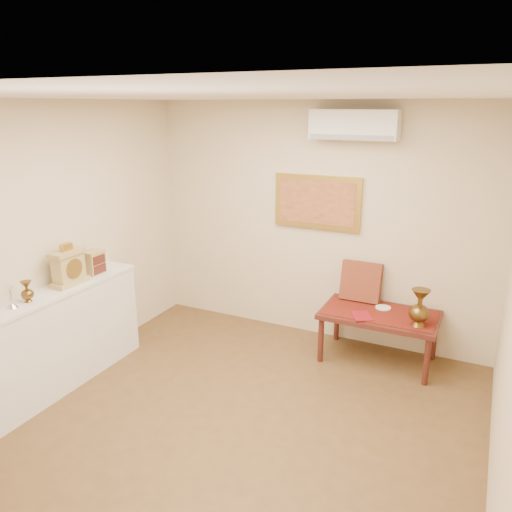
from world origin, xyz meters
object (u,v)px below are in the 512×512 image
Objects in this scene: brass_urn_tall at (420,304)px; mantel_clock at (69,267)px; display_ledge at (54,341)px; wooden_chest at (94,262)px; low_table at (379,319)px.

mantel_clock reaches higher than brass_urn_tall.
brass_urn_tall reaches higher than display_ledge.
mantel_clock is at bearing -86.81° from wooden_chest.
brass_urn_tall reaches higher than low_table.
brass_urn_tall is 3.29m from wooden_chest.
low_table is (-0.41, 0.17, -0.30)m from brass_urn_tall.
wooden_chest is 3.03m from low_table.
display_ledge reaches higher than low_table.
wooden_chest reaches higher than brass_urn_tall.
wooden_chest is at bearing -154.63° from low_table.
brass_urn_tall is at bearing 29.08° from display_ledge.
mantel_clock is (-3.07, -1.46, 0.37)m from brass_urn_tall.
mantel_clock is at bearing 86.09° from display_ledge.
mantel_clock is 3.18m from low_table.
brass_urn_tall is 0.23× the size of display_ledge.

